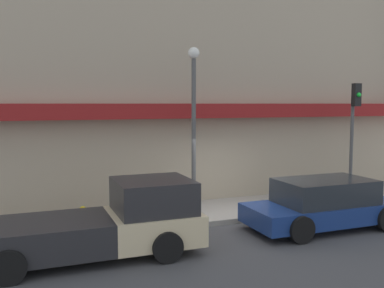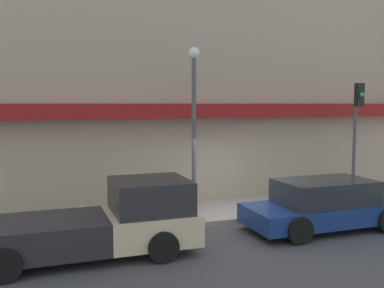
# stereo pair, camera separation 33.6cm
# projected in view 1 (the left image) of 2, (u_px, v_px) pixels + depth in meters

# --- Properties ---
(ground_plane) EXTENTS (80.00, 80.00, 0.00)m
(ground_plane) POSITION_uv_depth(u_px,v_px,m) (242.00, 223.00, 12.94)
(ground_plane) COLOR #424244
(sidewalk) EXTENTS (36.00, 2.70, 0.16)m
(sidewalk) POSITION_uv_depth(u_px,v_px,m) (223.00, 210.00, 14.19)
(sidewalk) COLOR #9E998E
(sidewalk) RESTS_ON ground
(building) EXTENTS (19.80, 3.80, 10.84)m
(building) POSITION_uv_depth(u_px,v_px,m) (192.00, 57.00, 16.32)
(building) COLOR tan
(building) RESTS_ON ground
(pickup_truck) EXTENTS (5.37, 2.16, 1.76)m
(pickup_truck) POSITION_uv_depth(u_px,v_px,m) (103.00, 224.00, 10.10)
(pickup_truck) COLOR beige
(pickup_truck) RESTS_ON ground
(parked_car) EXTENTS (4.67, 2.08, 1.43)m
(parked_car) POSITION_uv_depth(u_px,v_px,m) (324.00, 204.00, 12.40)
(parked_car) COLOR navy
(parked_car) RESTS_ON ground
(fire_hydrant) EXTENTS (0.21, 0.21, 0.69)m
(fire_hydrant) POSITION_uv_depth(u_px,v_px,m) (83.00, 219.00, 11.57)
(fire_hydrant) COLOR yellow
(fire_hydrant) RESTS_ON sidewalk
(street_lamp) EXTENTS (0.36, 0.36, 5.19)m
(street_lamp) POSITION_uv_depth(u_px,v_px,m) (194.00, 109.00, 13.38)
(street_lamp) COLOR #4C4C4C
(street_lamp) RESTS_ON sidewalk
(traffic_light) EXTENTS (0.28, 0.42, 4.16)m
(traffic_light) POSITION_uv_depth(u_px,v_px,m) (354.00, 121.00, 15.09)
(traffic_light) COLOR #4C4C4C
(traffic_light) RESTS_ON sidewalk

